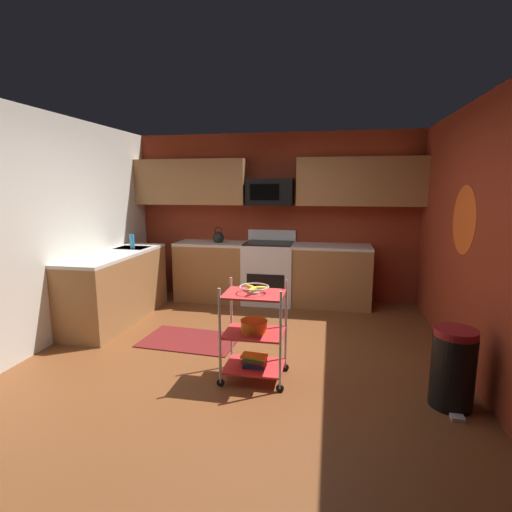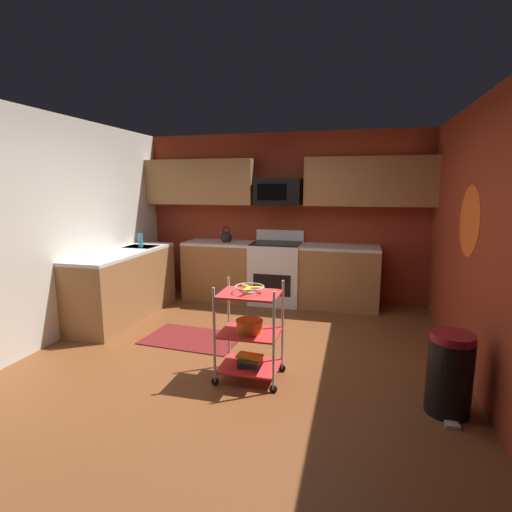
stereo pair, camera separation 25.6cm
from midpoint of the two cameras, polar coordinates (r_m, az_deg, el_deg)
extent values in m
cube|color=brown|center=(4.26, -4.06, -14.94)|extent=(4.40, 4.80, 0.04)
cube|color=maroon|center=(6.26, 1.52, 5.66)|extent=(4.52, 0.06, 2.60)
cube|color=silver|center=(4.96, -30.05, 3.16)|extent=(0.06, 4.80, 2.60)
cube|color=maroon|center=(3.95, 28.72, 1.84)|extent=(0.06, 4.80, 2.60)
cylinder|color=#E5591E|center=(4.40, 26.54, 4.71)|extent=(0.00, 0.70, 0.70)
cube|color=#9E6B3D|center=(6.07, 0.98, -2.70)|extent=(2.99, 0.60, 0.88)
cube|color=silver|center=(5.98, 0.99, 1.60)|extent=(2.99, 0.60, 0.04)
cube|color=#9E6B3D|center=(5.62, -20.82, -4.41)|extent=(0.60, 1.83, 0.88)
cube|color=silver|center=(5.53, -21.12, 0.22)|extent=(0.60, 1.83, 0.04)
cube|color=#B7BABC|center=(5.93, -18.73, 0.41)|extent=(0.44, 0.36, 0.16)
cube|color=white|center=(6.07, 0.67, -2.50)|extent=(0.76, 0.64, 0.92)
cube|color=black|center=(5.78, 0.09, -4.25)|extent=(0.56, 0.01, 0.32)
cube|color=white|center=(6.26, 1.15, 2.99)|extent=(0.76, 0.06, 0.18)
cube|color=black|center=(5.98, 0.68, 1.90)|extent=(0.72, 0.60, 0.02)
cube|color=#9E6B3D|center=(6.40, -10.66, 10.52)|extent=(1.77, 0.33, 0.70)
cube|color=#9E6B3D|center=(5.97, 13.69, 10.46)|extent=(1.83, 0.33, 0.70)
cube|color=black|center=(6.03, 0.88, 9.30)|extent=(0.70, 0.38, 0.40)
cube|color=black|center=(5.85, -0.04, 9.28)|extent=(0.44, 0.01, 0.24)
cylinder|color=silver|center=(3.56, -7.40, -11.55)|extent=(0.02, 0.02, 0.88)
cylinder|color=black|center=(3.74, -7.24, -17.83)|extent=(0.07, 0.02, 0.07)
cylinder|color=silver|center=(3.43, 1.40, -12.27)|extent=(0.02, 0.02, 0.88)
cylinder|color=black|center=(3.62, 1.37, -18.72)|extent=(0.07, 0.02, 0.07)
cylinder|color=silver|center=(3.92, -5.50, -9.41)|extent=(0.02, 0.02, 0.88)
cylinder|color=black|center=(4.09, -5.39, -15.23)|extent=(0.07, 0.02, 0.07)
cylinder|color=silver|center=(3.81, 2.43, -9.96)|extent=(0.02, 0.02, 0.88)
cylinder|color=black|center=(3.99, 2.39, -15.91)|extent=(0.07, 0.02, 0.07)
cube|color=red|center=(3.81, -2.26, -15.76)|extent=(0.54, 0.42, 0.02)
cube|color=red|center=(3.68, -2.29, -11.13)|extent=(0.54, 0.42, 0.02)
cube|color=red|center=(3.56, -2.34, -5.58)|extent=(0.54, 0.42, 0.02)
torus|color=silver|center=(3.55, -2.34, -4.50)|extent=(0.27, 0.27, 0.01)
cylinder|color=silver|center=(3.56, -2.34, -5.28)|extent=(0.12, 0.12, 0.02)
ellipsoid|color=yellow|center=(3.55, -1.53, -4.72)|extent=(0.17, 0.09, 0.04)
ellipsoid|color=yellow|center=(3.59, -2.79, -4.57)|extent=(0.15, 0.14, 0.04)
ellipsoid|color=yellow|center=(3.51, -2.70, -4.93)|extent=(0.08, 0.17, 0.04)
cylinder|color=orange|center=(3.66, -2.34, -10.21)|extent=(0.24, 0.24, 0.11)
torus|color=orange|center=(3.64, -2.35, -9.41)|extent=(0.25, 0.25, 0.01)
cube|color=#1E4C8C|center=(3.80, -2.26, -15.45)|extent=(0.21, 0.19, 0.03)
cube|color=#B22626|center=(3.79, -2.26, -15.05)|extent=(0.23, 0.15, 0.03)
cube|color=#26723F|center=(3.78, -2.27, -14.69)|extent=(0.20, 0.18, 0.02)
cube|color=gold|center=(3.77, -2.27, -14.39)|extent=(0.25, 0.15, 0.02)
sphere|color=black|center=(6.17, -6.69, 2.65)|extent=(0.18, 0.18, 0.18)
sphere|color=black|center=(6.16, -6.71, 3.46)|extent=(0.03, 0.03, 0.03)
cone|color=black|center=(6.14, -5.98, 2.80)|extent=(0.09, 0.04, 0.06)
torus|color=black|center=(6.15, -6.72, 3.69)|extent=(0.12, 0.01, 0.12)
cylinder|color=#2D8CBF|center=(5.81, -18.81, 2.01)|extent=(0.06, 0.06, 0.20)
cylinder|color=black|center=(3.63, 24.86, -15.01)|extent=(0.34, 0.34, 0.60)
cylinder|color=maroon|center=(3.51, 25.26, -10.09)|extent=(0.33, 0.33, 0.06)
cube|color=#B2B2B7|center=(3.58, 25.35, -20.56)|extent=(0.10, 0.08, 0.03)
cube|color=maroon|center=(4.78, -11.09, -11.92)|extent=(1.14, 0.77, 0.01)
camera|label=1|loc=(0.13, -91.76, -0.31)|focal=27.48mm
camera|label=2|loc=(0.13, 88.24, 0.31)|focal=27.48mm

